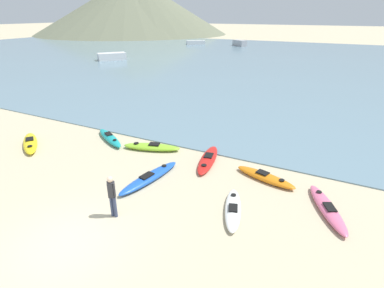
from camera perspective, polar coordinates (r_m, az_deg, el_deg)
ground_plane at (r=10.99m, az=-22.36°, el=-16.92°), size 400.00×400.00×0.00m
bay_water at (r=49.15m, az=19.23°, el=14.49°), size 160.00×70.00×0.06m
far_hill_left at (r=116.21m, az=-11.85°, el=24.20°), size 64.42×64.42×17.48m
far_hill_midleft at (r=114.36m, az=-9.50°, el=24.17°), size 58.25×58.25×16.67m
kayak_on_sand_0 at (r=13.47m, az=-8.06°, el=-6.29°), size 1.18×3.65×0.35m
kayak_on_sand_1 at (r=12.49m, az=24.36°, el=-11.07°), size 1.95×3.12×0.35m
kayak_on_sand_2 at (r=16.38m, az=-7.68°, el=-0.56°), size 3.21×1.70×0.38m
kayak_on_sand_3 at (r=11.51m, az=7.82°, el=-12.17°), size 1.43×2.75×0.31m
kayak_on_sand_4 at (r=19.03m, az=-28.43°, el=0.18°), size 3.08×2.49×0.37m
kayak_on_sand_5 at (r=14.98m, az=3.05°, el=-2.94°), size 1.40×3.33×0.30m
kayak_on_sand_6 at (r=18.07m, az=-15.40°, el=1.17°), size 3.09×2.11×0.39m
kayak_on_sand_7 at (r=13.76m, az=13.76°, el=-6.11°), size 2.93×1.42×0.35m
person_near_foreground at (r=11.12m, az=-15.01°, el=-9.16°), size 0.34×0.27×1.67m
moored_boat_0 at (r=74.02m, az=0.70°, el=18.78°), size 4.10×3.73×0.83m
moored_boat_1 at (r=70.90m, az=9.05°, el=18.46°), size 3.62×3.08×1.25m
moored_boat_2 at (r=50.24m, az=-15.03°, el=15.81°), size 4.08×4.45×1.08m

